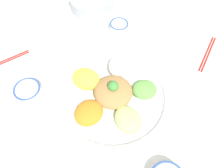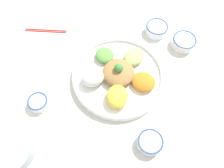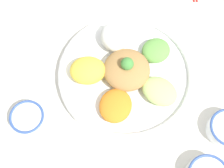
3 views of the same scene
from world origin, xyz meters
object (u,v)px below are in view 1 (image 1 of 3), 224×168
at_px(serving_spoon_extra, 69,43).
at_px(sauce_bowl_dark, 28,91).
at_px(side_serving_bowl, 92,0).
at_px(salad_platter, 112,94).
at_px(serving_spoon_main, 213,144).
at_px(rice_bowl_blue, 119,26).
at_px(chopsticks_pair_near, 2,62).
at_px(chopsticks_pair_far, 208,53).

bearing_deg(serving_spoon_extra, sauce_bowl_dark, -164.48).
bearing_deg(sauce_bowl_dark, serving_spoon_extra, 94.96).
height_order(sauce_bowl_dark, serving_spoon_extra, sauce_bowl_dark).
distance_m(sauce_bowl_dark, side_serving_bowl, 0.53).
xyz_separation_m(salad_platter, serving_spoon_extra, (-0.29, 0.13, -0.02)).
height_order(salad_platter, serving_spoon_main, salad_platter).
relative_size(salad_platter, sauce_bowl_dark, 4.15).
bearing_deg(rice_bowl_blue, side_serving_bowl, 158.27).
bearing_deg(serving_spoon_extra, side_serving_bowl, 20.07).
relative_size(rice_bowl_blue, serving_spoon_extra, 0.68).
relative_size(chopsticks_pair_near, serving_spoon_main, 1.95).
relative_size(salad_platter, chopsticks_pair_far, 1.95).
distance_m(rice_bowl_blue, serving_spoon_extra, 0.23).
height_order(rice_bowl_blue, serving_spoon_extra, rice_bowl_blue).
distance_m(sauce_bowl_dark, serving_spoon_main, 0.65).
bearing_deg(chopsticks_pair_near, serving_spoon_extra, 169.40).
distance_m(side_serving_bowl, serving_spoon_extra, 0.26).
height_order(rice_bowl_blue, chopsticks_pair_far, rice_bowl_blue).
relative_size(salad_platter, serving_spoon_main, 3.88).
distance_m(salad_platter, rice_bowl_blue, 0.35).
height_order(side_serving_bowl, chopsticks_pair_near, side_serving_bowl).
xyz_separation_m(chopsticks_pair_near, serving_spoon_extra, (0.17, 0.21, -0.00)).
height_order(sauce_bowl_dark, chopsticks_pair_near, sauce_bowl_dark).
relative_size(chopsticks_pair_far, serving_spoon_main, 1.99).
bearing_deg(serving_spoon_main, side_serving_bowl, 19.17).
height_order(chopsticks_pair_far, serving_spoon_main, chopsticks_pair_far).
height_order(rice_bowl_blue, sauce_bowl_dark, sauce_bowl_dark).
bearing_deg(salad_platter, sauce_bowl_dark, -152.76).
relative_size(sauce_bowl_dark, serving_spoon_extra, 0.80).
distance_m(rice_bowl_blue, sauce_bowl_dark, 0.47).
height_order(sauce_bowl_dark, side_serving_bowl, side_serving_bowl).
relative_size(chopsticks_pair_far, serving_spoon_extra, 1.70).
distance_m(salad_platter, chopsticks_pair_near, 0.47).
height_order(chopsticks_pair_near, serving_spoon_main, chopsticks_pair_near).
height_order(salad_platter, sauce_bowl_dark, salad_platter).
xyz_separation_m(rice_bowl_blue, chopsticks_pair_near, (-0.31, -0.40, -0.02)).
xyz_separation_m(sauce_bowl_dark, chopsticks_pair_far, (0.51, 0.51, -0.02)).
height_order(sauce_bowl_dark, serving_spoon_main, sauce_bowl_dark).
distance_m(salad_platter, serving_spoon_extra, 0.32).
bearing_deg(rice_bowl_blue, serving_spoon_main, -30.20).
bearing_deg(sauce_bowl_dark, chopsticks_pair_near, 163.80).
bearing_deg(serving_spoon_main, chopsticks_pair_far, -23.05).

